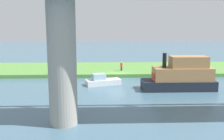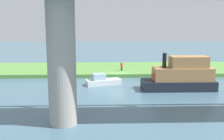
{
  "view_description": "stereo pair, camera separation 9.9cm",
  "coord_description": "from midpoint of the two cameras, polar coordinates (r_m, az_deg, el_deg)",
  "views": [
    {
      "loc": [
        1.89,
        36.53,
        7.5
      ],
      "look_at": [
        0.72,
        5.0,
        2.0
      ],
      "focal_mm": 42.49,
      "sensor_mm": 36.0,
      "label": 1
    },
    {
      "loc": [
        1.79,
        36.53,
        7.5
      ],
      "look_at": [
        0.72,
        5.0,
        2.0
      ],
      "focal_mm": 42.49,
      "sensor_mm": 36.0,
      "label": 2
    }
  ],
  "objects": [
    {
      "name": "riverboat_paddlewheel",
      "position": [
        33.01,
        -2.19,
        -2.34
      ],
      "size": [
        4.56,
        2.66,
        1.44
      ],
      "color": "white",
      "rests_on": "ground"
    },
    {
      "name": "mooring_post",
      "position": [
        38.42,
        -13.36,
        -0.15
      ],
      "size": [
        0.2,
        0.2,
        0.97
      ],
      "primitive_type": "cylinder",
      "color": "brown",
      "rests_on": "grassy_bank"
    },
    {
      "name": "pontoon_yellow",
      "position": [
        31.46,
        14.5,
        -1.29
      ],
      "size": [
        8.34,
        2.81,
        4.25
      ],
      "color": "#1E232D",
      "rests_on": "ground"
    },
    {
      "name": "ground_plane",
      "position": [
        37.34,
        0.74,
        -1.7
      ],
      "size": [
        160.0,
        160.0,
        0.0
      ],
      "primitive_type": "plane",
      "color": "#476B7F"
    },
    {
      "name": "bridge_pylon",
      "position": [
        19.73,
        -10.81,
        1.51
      ],
      "size": [
        2.1,
        2.1,
        9.37
      ],
      "primitive_type": "cylinder",
      "color": "#9E998E",
      "rests_on": "ground"
    },
    {
      "name": "motorboat_white",
      "position": [
        35.14,
        12.52,
        -1.82
      ],
      "size": [
        4.49,
        2.19,
        1.43
      ],
      "color": "#1E232D",
      "rests_on": "ground"
    },
    {
      "name": "grassy_bank",
      "position": [
        43.18,
        0.35,
        0.22
      ],
      "size": [
        80.0,
        12.0,
        0.5
      ],
      "primitive_type": "cube",
      "color": "#5B9342",
      "rests_on": "ground"
    },
    {
      "name": "person_on_bank",
      "position": [
        40.12,
        1.98,
        0.85
      ],
      "size": [
        0.43,
        0.43,
        1.39
      ],
      "color": "#2D334C",
      "rests_on": "grassy_bank"
    }
  ]
}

